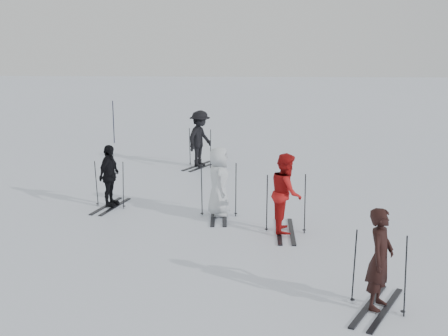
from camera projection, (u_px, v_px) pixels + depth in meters
The scene contains 12 objects.
ground at pixel (221, 219), 13.08m from camera, with size 120.00×120.00×0.00m, color silver.
skier_near_dark at pixel (380, 260), 8.47m from camera, with size 0.57×0.38×1.57m, color black.
skier_red at pixel (286, 194), 12.00m from camera, with size 0.83×0.65×1.71m, color #AE1413.
skier_grey at pixel (219, 182), 13.17m from camera, with size 0.79×0.52×1.63m, color silver.
skier_uphill_left at pixel (109, 177), 13.91m from camera, with size 0.91×0.38×1.54m, color black.
skier_uphill_far at pixel (200, 139), 18.52m from camera, with size 1.19×0.69×1.85m, color black.
skis_near_dark at pixel (379, 270), 8.51m from camera, with size 0.92×1.74×1.27m, color black, non-canonical shape.
skis_red at pixel (286, 202), 12.04m from camera, with size 0.96×1.82×1.33m, color black, non-canonical shape.
skis_grey at pixel (219, 189), 13.20m from camera, with size 0.95×1.80×1.31m, color black, non-canonical shape.
skis_uphill_left at pixel (110, 183), 13.94m from camera, with size 0.87×1.65×1.20m, color black, non-canonical shape.
skis_uphill_far at pixel (200, 147), 18.58m from camera, with size 0.96×1.81×1.32m, color black, non-canonical shape.
piste_marker at pixel (113, 122), 23.04m from camera, with size 0.04×0.04×1.75m, color black.
Camera 1 is at (0.83, -12.49, 3.97)m, focal length 45.00 mm.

